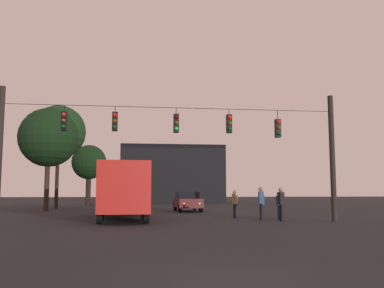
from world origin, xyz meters
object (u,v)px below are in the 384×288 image
object	(u,v)px
pedestrian_crossing_left	(281,202)
pedestrian_trailing	(279,204)
car_near_right	(187,201)
tree_right_far	(89,163)
car_far_left	(131,199)
pedestrian_crossing_center	(235,202)
pedestrian_crossing_right	(261,201)
tree_behind_building	(49,138)
tree_left_silhouette	(59,132)
pedestrian_near_bus	(261,203)
city_bus	(122,186)

from	to	relation	value
pedestrian_crossing_left	pedestrian_trailing	size ratio (longest dim) A/B	1.15
car_near_right	tree_right_far	size ratio (longest dim) A/B	0.65
pedestrian_trailing	car_far_left	bearing A→B (deg)	113.79
pedestrian_crossing_center	pedestrian_crossing_right	xyz separation A→B (m)	(0.95, -2.20, 0.11)
tree_behind_building	tree_left_silhouette	bearing A→B (deg)	92.23
pedestrian_near_bus	tree_right_far	distance (m)	27.72
car_near_right	pedestrian_near_bus	size ratio (longest dim) A/B	2.83
car_far_left	pedestrian_crossing_right	bearing A→B (deg)	-69.51
car_near_right	city_bus	bearing A→B (deg)	-121.36
tree_behind_building	car_far_left	bearing A→B (deg)	47.52
city_bus	pedestrian_crossing_center	bearing A→B (deg)	-4.71
pedestrian_near_bus	pedestrian_trailing	world-z (taller)	pedestrian_near_bus
pedestrian_trailing	tree_behind_building	distance (m)	19.87
pedestrian_crossing_right	pedestrian_near_bus	size ratio (longest dim) A/B	1.16
city_bus	tree_behind_building	size ratio (longest dim) A/B	1.35
pedestrian_crossing_center	tree_left_silhouette	distance (m)	21.17
car_near_right	pedestrian_crossing_left	xyz separation A→B (m)	(3.66, -11.30, 0.20)
pedestrian_crossing_center	pedestrian_near_bus	size ratio (longest dim) A/B	1.05
car_far_left	tree_right_far	bearing A→B (deg)	128.39
tree_left_silhouette	tree_right_far	distance (m)	8.58
pedestrian_trailing	city_bus	bearing A→B (deg)	165.01
tree_left_silhouette	car_far_left	bearing A→B (deg)	16.13
car_near_right	car_far_left	world-z (taller)	same
car_far_left	tree_left_silhouette	xyz separation A→B (m)	(-6.74, -1.95, 6.23)
pedestrian_crossing_center	pedestrian_crossing_right	world-z (taller)	pedestrian_crossing_right
pedestrian_crossing_right	pedestrian_trailing	xyz separation A→B (m)	(1.13, 0.42, -0.18)
tree_left_silhouette	tree_behind_building	bearing A→B (deg)	-87.77
car_far_left	tree_left_silhouette	bearing A→B (deg)	-163.87
pedestrian_near_bus	tree_behind_building	distance (m)	18.79
tree_right_far	tree_behind_building	bearing A→B (deg)	-97.34
car_far_left	pedestrian_crossing_center	xyz separation A→B (m)	(6.38, -17.40, 0.12)
car_far_left	pedestrian_near_bus	distance (m)	19.88
pedestrian_crossing_right	pedestrian_crossing_center	bearing A→B (deg)	113.32
pedestrian_near_bus	car_near_right	bearing A→B (deg)	109.20
pedestrian_crossing_right	pedestrian_near_bus	distance (m)	1.35
pedestrian_crossing_right	tree_behind_building	world-z (taller)	tree_behind_building
city_bus	car_far_left	bearing A→B (deg)	89.25
car_far_left	pedestrian_near_bus	xyz separation A→B (m)	(7.72, -18.32, 0.07)
car_near_right	tree_left_silhouette	xyz separation A→B (m)	(-11.24, 7.15, 6.23)
pedestrian_crossing_left	car_far_left	bearing A→B (deg)	111.82
city_bus	pedestrian_near_bus	world-z (taller)	city_bus
car_far_left	tree_left_silhouette	distance (m)	9.38
city_bus	pedestrian_crossing_center	xyz separation A→B (m)	(6.60, -0.54, -0.95)
pedestrian_crossing_center	tree_right_far	distance (m)	26.31
city_bus	car_near_right	bearing A→B (deg)	58.64
pedestrian_crossing_right	car_far_left	bearing A→B (deg)	110.49
car_far_left	tree_right_far	size ratio (longest dim) A/B	0.66
pedestrian_near_bus	tree_behind_building	world-z (taller)	tree_behind_building
pedestrian_crossing_center	tree_left_silhouette	size ratio (longest dim) A/B	0.17
pedestrian_near_bus	tree_left_silhouette	xyz separation A→B (m)	(-14.46, 16.37, 6.16)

